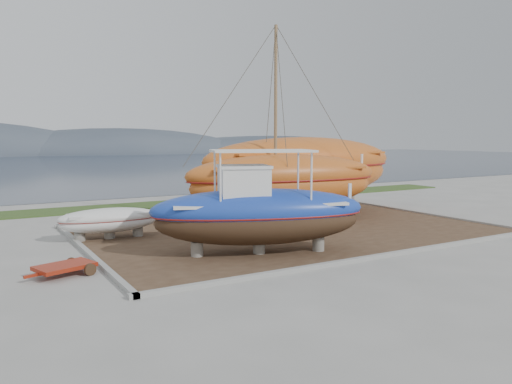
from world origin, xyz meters
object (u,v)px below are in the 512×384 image
orange_sailboat (285,125)px  orange_bare_hull (303,176)px  white_dinghy (109,224)px  blue_caique (259,202)px  red_trailer (65,270)px

orange_sailboat → orange_bare_hull: bearing=45.5°
white_dinghy → orange_sailboat: orange_sailboat is taller
blue_caique → orange_sailboat: (4.79, 5.49, 2.94)m
orange_bare_hull → white_dinghy: bearing=-171.9°
red_trailer → white_dinghy: bearing=44.0°
white_dinghy → orange_bare_hull: (11.36, 1.90, 1.44)m
white_dinghy → orange_bare_hull: orange_bare_hull is taller
blue_caique → white_dinghy: size_ratio=1.89×
blue_caique → white_dinghy: blue_caique is taller
blue_caique → red_trailer: bearing=-166.7°
orange_bare_hull → red_trailer: size_ratio=4.98×
white_dinghy → orange_bare_hull: size_ratio=0.33×
orange_sailboat → orange_bare_hull: size_ratio=0.82×
white_dinghy → orange_sailboat: size_ratio=0.40×
blue_caique → orange_sailboat: size_ratio=0.76×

